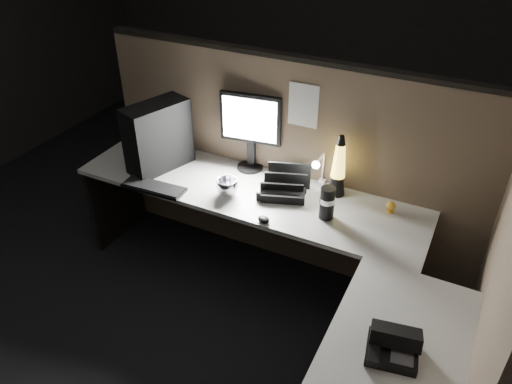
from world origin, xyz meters
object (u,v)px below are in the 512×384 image
at_px(keyboard, 154,188).
at_px(desk_phone, 393,345).
at_px(monitor, 251,125).
at_px(pc_tower, 158,136).
at_px(lava_lamp, 338,170).

xyz_separation_m(keyboard, desk_phone, (1.67, -0.59, 0.04)).
height_order(monitor, desk_phone, monitor).
bearing_deg(pc_tower, keyboard, -45.83).
bearing_deg(pc_tower, desk_phone, -6.85).
height_order(monitor, keyboard, monitor).
bearing_deg(keyboard, monitor, 47.09).
bearing_deg(monitor, desk_phone, -49.69).
bearing_deg(keyboard, desk_phone, -22.71).
relative_size(monitor, lava_lamp, 1.30).
distance_m(keyboard, desk_phone, 1.77).
xyz_separation_m(pc_tower, keyboard, (0.12, -0.26, -0.22)).
relative_size(monitor, keyboard, 1.27).
bearing_deg(desk_phone, pc_tower, 144.93).
bearing_deg(desk_phone, lava_lamp, 110.13).
bearing_deg(monitor, keyboard, -137.47).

